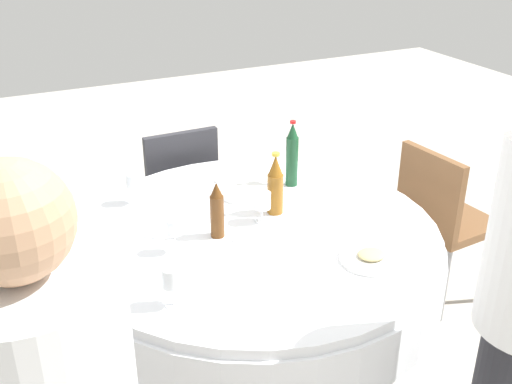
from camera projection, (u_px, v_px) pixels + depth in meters
The scene contains 15 objects.
ground_plane at pixel (256, 369), 2.87m from camera, with size 10.00×10.00×0.00m, color #B7B2A8.
dining_table at pixel (256, 259), 2.62m from camera, with size 1.54×1.54×0.74m.
bottle_brown_mid at pixel (217, 210), 2.45m from camera, with size 0.06×0.06×0.25m.
bottle_amber_north at pixel (275, 185), 2.63m from camera, with size 0.07×0.07×0.28m.
bottle_dark_green_far at pixel (292, 155), 2.88m from camera, with size 0.06×0.06×0.32m.
wine_glass_inner at pixel (262, 201), 2.57m from camera, with size 0.08×0.08×0.13m.
wine_glass_rear at pixel (134, 181), 2.72m from camera, with size 0.07×0.07×0.14m.
wine_glass_front at pixel (172, 279), 2.04m from camera, with size 0.07×0.07×0.15m.
wine_glass_east at pixel (174, 228), 2.35m from camera, with size 0.06×0.06×0.14m.
plate_west at pixel (244, 192), 2.85m from camera, with size 0.24×0.24×0.02m.
plate_left at pixel (371, 258), 2.33m from camera, with size 0.24×0.24×0.04m.
fork_north at pixel (136, 236), 2.50m from camera, with size 0.18×0.02×0.01m, color silver.
knife_far at pixel (255, 243), 2.45m from camera, with size 0.18×0.02×0.01m, color silver.
chair_front at pixel (440, 214), 3.15m from camera, with size 0.43×0.43×0.87m.
chair_east at pixel (177, 187), 3.44m from camera, with size 0.41×0.41×0.87m.
Camera 1 is at (0.96, 2.01, 1.99)m, focal length 43.53 mm.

